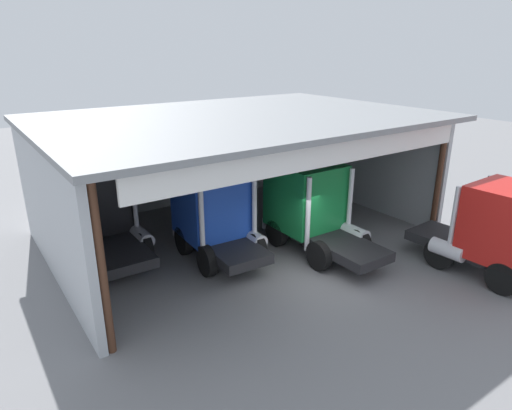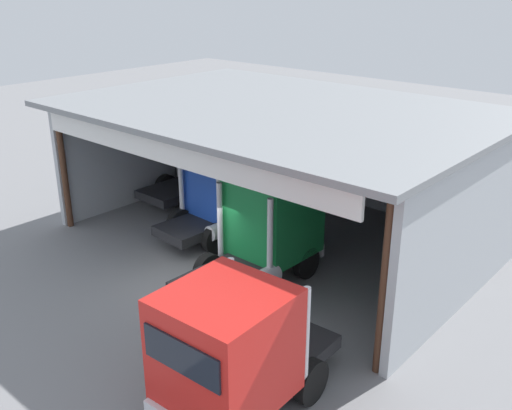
# 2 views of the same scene
# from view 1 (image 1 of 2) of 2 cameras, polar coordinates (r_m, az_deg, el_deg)

# --- Properties ---
(ground_plane) EXTENTS (80.00, 80.00, 0.00)m
(ground_plane) POSITION_cam_1_polar(r_m,az_deg,el_deg) (15.75, 7.30, -9.37)
(ground_plane) COLOR slate
(ground_plane) RESTS_ON ground
(workshop_shed) EXTENTS (15.01, 10.72, 5.09)m
(workshop_shed) POSITION_cam_1_polar(r_m,az_deg,el_deg) (18.86, -4.06, 7.31)
(workshop_shed) COLOR #ADB2B7
(workshop_shed) RESTS_ON ground
(truck_black_yard_outside) EXTENTS (2.73, 5.12, 3.39)m
(truck_black_yard_outside) POSITION_cam_1_polar(r_m,az_deg,el_deg) (17.93, -19.53, -0.52)
(truck_black_yard_outside) COLOR black
(truck_black_yard_outside) RESTS_ON ground
(truck_blue_center_left_bay) EXTENTS (2.58, 4.40, 3.60)m
(truck_blue_center_left_bay) POSITION_cam_1_polar(r_m,az_deg,el_deg) (16.69, -5.32, -0.35)
(truck_blue_center_left_bay) COLOR #1E47B7
(truck_blue_center_left_bay) RESTS_ON ground
(truck_green_center_right_bay) EXTENTS (2.50, 5.25, 3.37)m
(truck_green_center_right_bay) POSITION_cam_1_polar(r_m,az_deg,el_deg) (17.47, 7.04, 0.02)
(truck_green_center_right_bay) COLOR #197F3D
(truck_green_center_right_bay) RESTS_ON ground
(truck_red_left_bay) EXTENTS (2.67, 4.80, 3.27)m
(truck_red_left_bay) POSITION_cam_1_polar(r_m,az_deg,el_deg) (17.24, 28.87, -2.75)
(truck_red_left_bay) COLOR red
(truck_red_left_bay) RESTS_ON ground
(oil_drum) EXTENTS (0.58, 0.58, 0.93)m
(oil_drum) POSITION_cam_1_polar(r_m,az_deg,el_deg) (25.54, 4.37, 3.39)
(oil_drum) COLOR #197233
(oil_drum) RESTS_ON ground
(tool_cart) EXTENTS (0.90, 0.60, 1.00)m
(tool_cart) POSITION_cam_1_polar(r_m,az_deg,el_deg) (25.17, 5.63, 3.19)
(tool_cart) COLOR #1E59A5
(tool_cart) RESTS_ON ground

